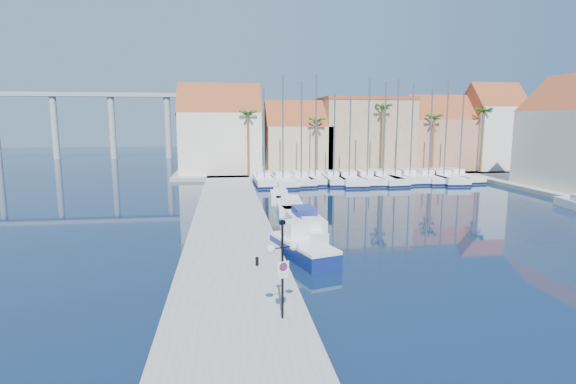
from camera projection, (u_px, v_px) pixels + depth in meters
name	position (u px, v px, depth m)	size (l,w,h in m)	color
ground	(397.00, 273.00, 24.79)	(260.00, 260.00, 0.00)	black
quay_west	(230.00, 221.00, 36.73)	(6.00, 77.00, 0.50)	gray
shore_north	(345.00, 171.00, 73.07)	(54.00, 16.00, 0.50)	gray
lamp_post	(282.00, 254.00, 17.59)	(1.32, 0.69, 4.04)	black
bollard	(257.00, 261.00, 24.52)	(0.19, 0.19, 0.48)	black
fishing_boat	(302.00, 246.00, 27.64)	(3.62, 6.24, 2.07)	navy
motorboat_west_0	(310.00, 230.00, 32.62)	(1.68, 5.17, 1.40)	white
motorboat_west_1	(302.00, 216.00, 37.20)	(2.72, 7.47, 1.40)	white
motorboat_west_2	(290.00, 205.00, 42.22)	(2.81, 7.38, 1.40)	white
motorboat_west_3	(280.00, 196.00, 47.08)	(2.33, 5.89, 1.40)	white
sailboat_0	(264.00, 180.00, 59.59)	(2.61, 9.43, 12.44)	white
sailboat_1	(282.00, 180.00, 59.48)	(3.16, 10.18, 14.18)	white
sailboat_2	(300.00, 179.00, 60.02)	(3.00, 8.98, 13.29)	white
sailboat_3	(315.00, 178.00, 60.88)	(2.75, 8.33, 14.32)	white
sailboat_4	(333.00, 179.00, 60.65)	(2.82, 8.70, 11.85)	white
sailboat_5	(348.00, 179.00, 61.03)	(3.69, 11.66, 11.29)	white
sailboat_6	(366.00, 178.00, 61.26)	(2.94, 10.28, 13.81)	white
sailboat_7	(381.00, 178.00, 61.62)	(3.96, 11.53, 13.43)	white
sailboat_8	(394.00, 177.00, 62.04)	(2.99, 9.49, 13.84)	white
sailboat_9	(408.00, 177.00, 62.62)	(2.78, 9.61, 13.24)	white
sailboat_10	(427.00, 177.00, 62.51)	(3.09, 9.90, 12.71)	white
sailboat_11	(442.00, 177.00, 62.63)	(4.05, 11.90, 13.62)	white
sailboat_12	(457.00, 176.00, 63.75)	(3.37, 9.91, 12.38)	white
building_0	(220.00, 133.00, 68.38)	(12.30, 9.00, 13.50)	beige
building_1	(298.00, 140.00, 70.21)	(10.30, 8.00, 11.00)	tan
building_2	(364.00, 134.00, 72.54)	(14.20, 10.20, 11.50)	#9E8861
building_3	(437.00, 136.00, 73.26)	(10.30, 8.00, 12.00)	#B5705B
building_4	(492.00, 129.00, 73.34)	(8.30, 8.00, 14.00)	silver
palm_0	(248.00, 116.00, 63.64)	(2.60, 2.60, 10.15)	brown
palm_1	(317.00, 122.00, 65.15)	(2.60, 2.60, 9.15)	brown
palm_2	(383.00, 109.00, 66.22)	(2.60, 2.60, 11.15)	brown
palm_3	(434.00, 119.00, 67.53)	(2.60, 2.60, 9.65)	brown
palm_4	(484.00, 113.00, 68.48)	(2.60, 2.60, 10.65)	brown
viaduct	(87.00, 112.00, 98.06)	(48.00, 2.20, 14.45)	#9E9E99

